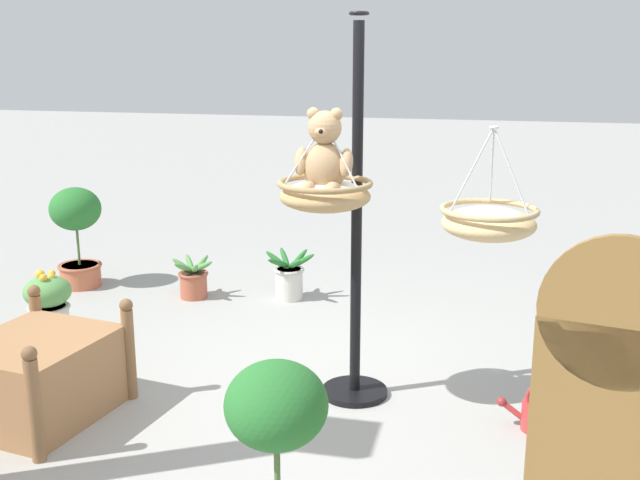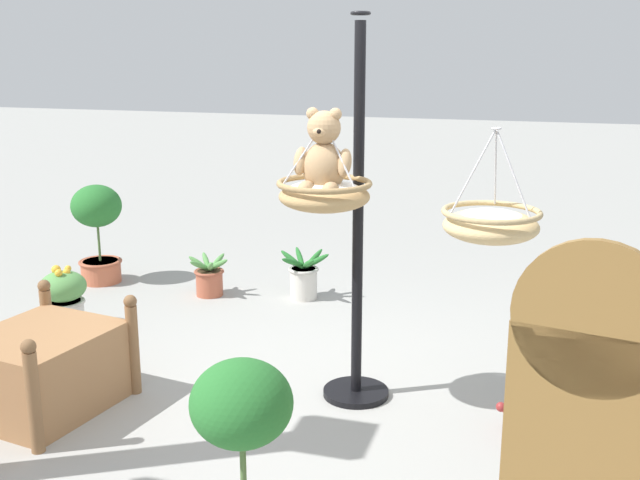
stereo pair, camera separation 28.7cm
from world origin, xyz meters
The scene contains 13 objects.
ground_plane centered at (0.00, 0.00, 0.00)m, with size 40.00×40.00×0.00m, color #9E9E99.
display_pole_central centered at (-0.23, -0.15, 0.78)m, with size 0.44×0.44×2.49m.
hanging_basket_with_teddy centered at (-0.08, 0.10, 1.42)m, with size 0.58×0.58×0.54m.
teddy_bear centered at (-0.08, 0.13, 1.64)m, with size 0.35×0.32×0.51m.
hanging_basket_left_high centered at (-1.05, -0.22, 1.23)m, with size 0.61×0.61×0.70m.
wooden_planter_box centered at (1.66, 0.61, 0.28)m, with size 0.98×1.07×0.69m.
potted_plant_fern_front centered at (1.61, -1.82, 0.17)m, with size 0.42×0.38×0.39m.
potted_plant_flowering_red centered at (0.74, -1.99, 0.20)m, with size 0.49×0.44×0.46m.
potted_plant_tall_leafy centered at (2.82, -1.90, 0.58)m, with size 0.49×0.49×0.98m.
potted_plant_small_succulent centered at (-0.35, 2.10, 0.72)m, with size 0.38×0.38×1.18m.
potted_plant_conical_shrub centered at (2.40, -0.69, 0.27)m, with size 0.38×0.38×0.54m.
display_sign_board centered at (-1.56, 1.66, 0.96)m, with size 0.60×0.17×1.62m.
watering_can centered at (-1.40, 0.08, 0.10)m, with size 0.35×0.20×0.30m.
Camera 1 is at (-1.08, 4.56, 2.30)m, focal length 43.22 mm.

